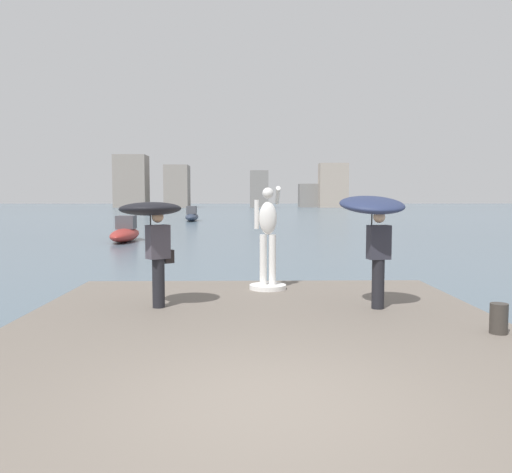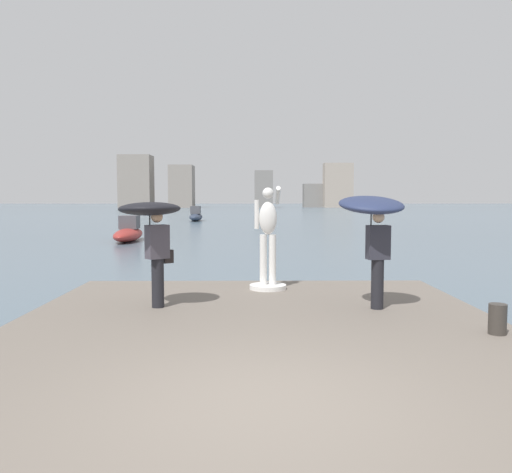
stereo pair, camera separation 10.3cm
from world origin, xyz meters
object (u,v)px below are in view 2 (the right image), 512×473
object	(u,v)px
statue_white_figure	(268,246)
onlooker_right	(373,218)
boat_mid	(129,233)
boat_far	(196,216)
onlooker_left	(152,222)
mooring_bollard	(498,319)

from	to	relation	value
statue_white_figure	onlooker_right	world-z (taller)	statue_white_figure
onlooker_right	boat_mid	world-z (taller)	onlooker_right
onlooker_right	boat_far	xyz separation A→B (m)	(-7.91, 45.57, -1.47)
statue_white_figure	onlooker_right	size ratio (longest dim) A/B	1.07
boat_far	onlooker_left	bearing A→B (deg)	-84.94
mooring_bollard	boat_far	world-z (taller)	boat_far
boat_mid	onlooker_right	bearing A→B (deg)	-65.61
onlooker_right	boat_far	bearing A→B (deg)	99.85
onlooker_left	onlooker_right	distance (m)	3.89
onlooker_left	boat_far	xyz separation A→B (m)	(-4.03, 45.45, -1.39)
onlooker_right	mooring_bollard	size ratio (longest dim) A/B	4.70
statue_white_figure	onlooker_left	distance (m)	2.91
onlooker_right	mooring_bollard	bearing A→B (deg)	-51.43
onlooker_right	boat_far	size ratio (longest dim) A/B	0.38
onlooker_left	boat_mid	xyz separation A→B (m)	(-5.00, 19.49, -1.46)
statue_white_figure	boat_mid	distance (m)	18.99
onlooker_left	boat_far	size ratio (longest dim) A/B	0.35
statue_white_figure	boat_far	size ratio (longest dim) A/B	0.41
mooring_bollard	onlooker_right	bearing A→B (deg)	128.57
mooring_bollard	boat_far	distance (m)	48.24
onlooker_left	mooring_bollard	xyz separation A→B (m)	(5.29, -1.88, -1.31)
onlooker_right	boat_mid	bearing A→B (deg)	114.39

